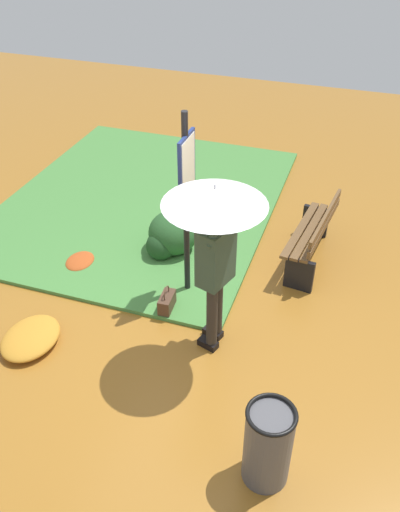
% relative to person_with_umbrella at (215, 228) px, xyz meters
% --- Properties ---
extents(ground_plane, '(18.00, 18.00, 0.00)m').
position_rel_person_with_umbrella_xyz_m(ground_plane, '(0.05, -0.23, -1.55)').
color(ground_plane, '#9E6623').
extents(grass_verge, '(4.80, 4.00, 0.05)m').
position_rel_person_with_umbrella_xyz_m(grass_verge, '(-2.60, -1.98, -1.53)').
color(grass_verge, '#47843D').
rests_on(grass_verge, ground_plane).
extents(person_with_umbrella, '(0.96, 0.96, 2.04)m').
position_rel_person_with_umbrella_xyz_m(person_with_umbrella, '(0.00, 0.00, 0.00)').
color(person_with_umbrella, '#2D2823').
rests_on(person_with_umbrella, ground_plane).
extents(info_sign_post, '(0.44, 0.07, 2.30)m').
position_rel_person_with_umbrella_xyz_m(info_sign_post, '(-0.81, -0.57, -0.11)').
color(info_sign_post, black).
rests_on(info_sign_post, ground_plane).
extents(handbag, '(0.31, 0.16, 0.37)m').
position_rel_person_with_umbrella_xyz_m(handbag, '(-0.37, -0.68, -1.42)').
color(handbag, '#4C3323').
rests_on(handbag, ground_plane).
extents(park_bench, '(1.40, 0.53, 0.75)m').
position_rel_person_with_umbrella_xyz_m(park_bench, '(-1.92, 0.74, -1.15)').
color(park_bench, black).
rests_on(park_bench, ground_plane).
extents(trash_bin, '(0.42, 0.42, 0.83)m').
position_rel_person_with_umbrella_xyz_m(trash_bin, '(1.30, 0.88, -1.13)').
color(trash_bin, '#4C4C51').
rests_on(trash_bin, ground_plane).
extents(shrub_cluster, '(0.72, 0.66, 0.59)m').
position_rel_person_with_umbrella_xyz_m(shrub_cluster, '(-1.50, -1.06, -1.27)').
color(shrub_cluster, '#285628').
rests_on(shrub_cluster, ground_plane).
extents(leaf_pile_near_person, '(0.74, 0.59, 0.16)m').
position_rel_person_with_umbrella_xyz_m(leaf_pile_near_person, '(0.59, -1.90, -1.47)').
color(leaf_pile_near_person, '#C68428').
rests_on(leaf_pile_near_person, ground_plane).
extents(leaf_pile_by_bench, '(0.44, 0.35, 0.10)m').
position_rel_person_with_umbrella_xyz_m(leaf_pile_by_bench, '(-0.87, -2.11, -1.50)').
color(leaf_pile_by_bench, '#B74C1E').
rests_on(leaf_pile_by_bench, ground_plane).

